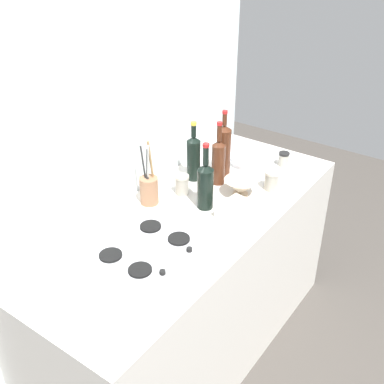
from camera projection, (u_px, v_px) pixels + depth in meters
ground_plane at (192, 346)px, 2.70m from camera, size 6.00×6.00×0.00m
counter_block at (192, 286)px, 2.47m from camera, size 1.80×0.70×0.90m
backsplash_panel at (128, 141)px, 2.29m from camera, size 1.90×0.06×2.35m
stovetop_hob at (146, 250)px, 1.99m from camera, size 0.50×0.35×0.04m
plate_stack at (251, 158)px, 2.69m from camera, size 0.26×0.26×0.04m
wine_bottle_leftmost at (194, 157)px, 2.47m from camera, size 0.07×0.07×0.32m
wine_bottle_mid_left at (218, 161)px, 2.44m from camera, size 0.07×0.07×0.34m
wine_bottle_mid_right at (224, 149)px, 2.51m from camera, size 0.08×0.08×0.36m
wine_bottle_rightmost at (205, 184)px, 2.23m from camera, size 0.08×0.08×0.33m
mixing_bowl at (241, 187)px, 2.37m from camera, size 0.17×0.17×0.09m
butter_dish at (233, 209)px, 2.22m from camera, size 0.17×0.12×0.06m
utensil_crock at (149, 189)px, 2.29m from camera, size 0.09×0.09×0.32m
condiment_jar_front at (182, 185)px, 2.38m from camera, size 0.07×0.07×0.10m
condiment_jar_rear at (272, 180)px, 2.42m from camera, size 0.08×0.08×0.10m
condiment_jar_spare at (284, 159)px, 2.65m from camera, size 0.06×0.06×0.08m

